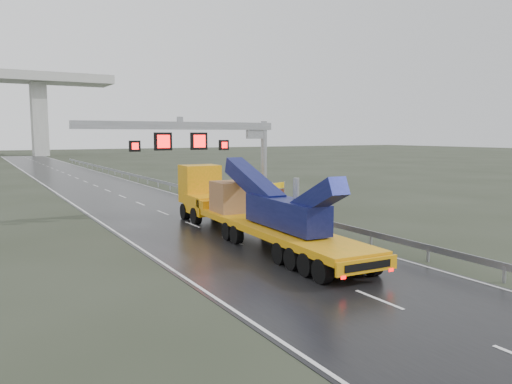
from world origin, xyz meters
TOP-DOWN VIEW (x-y plane):
  - ground at (0.00, 0.00)m, footprint 400.00×400.00m
  - road at (0.00, 40.00)m, footprint 11.00×200.00m
  - guardrail at (6.10, 30.00)m, footprint 0.20×140.00m
  - sign_gantry at (2.10, 17.99)m, footprint 14.90×1.20m
  - heavy_haul_truck at (1.30, 11.26)m, footprint 3.98×20.40m
  - exit_sign_pair at (7.10, 16.18)m, footprint 1.46×0.59m
  - striped_barrier at (6.00, 17.20)m, footprint 0.62×0.36m

SIDE VIEW (x-z plane):
  - ground at x=0.00m, z-range 0.00..0.00m
  - road at x=0.00m, z-range 0.00..0.02m
  - striped_barrier at x=6.00m, z-range 0.00..1.03m
  - guardrail at x=6.10m, z-range 0.00..1.40m
  - exit_sign_pair at x=7.10m, z-range 0.52..3.14m
  - heavy_haul_truck at x=1.30m, z-range -0.54..4.23m
  - sign_gantry at x=2.10m, z-range 1.90..9.33m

